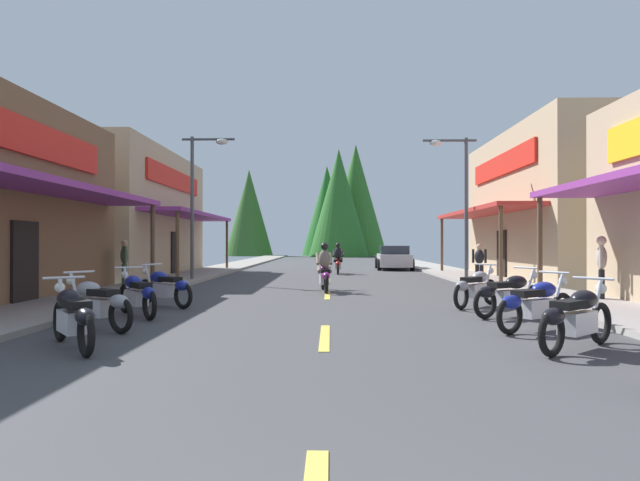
{
  "coord_description": "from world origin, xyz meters",
  "views": [
    {
      "loc": [
        0.1,
        -0.73,
        1.55
      ],
      "look_at": [
        -0.43,
        25.27,
        1.68
      ],
      "focal_mm": 29.72,
      "sensor_mm": 36.0,
      "label": 1
    }
  ],
  "objects_px": {
    "motorcycle_parked_right_2": "(536,303)",
    "motorcycle_parked_left_3": "(164,287)",
    "rider_cruising_lead": "(324,271)",
    "pedestrian_by_shop": "(124,260)",
    "motorcycle_parked_right_1": "(577,317)",
    "motorcycle_parked_left_1": "(96,303)",
    "streetlamp_left": "(200,186)",
    "motorcycle_parked_left_0": "(73,316)",
    "streetlamp_right": "(458,187)",
    "rider_cruising_trailing": "(338,261)",
    "pedestrian_browsing": "(479,261)",
    "motorcycle_parked_right_4": "(476,287)",
    "motorcycle_parked_left_2": "(137,294)",
    "motorcycle_parked_right_3": "(509,293)",
    "pedestrian_waiting": "(602,264)",
    "parked_car_curbside": "(394,258)"
  },
  "relations": [
    {
      "from": "motorcycle_parked_right_2",
      "to": "motorcycle_parked_left_3",
      "type": "bearing_deg",
      "value": 122.15
    },
    {
      "from": "rider_cruising_lead",
      "to": "pedestrian_by_shop",
      "type": "bearing_deg",
      "value": 75.93
    },
    {
      "from": "motorcycle_parked_right_1",
      "to": "motorcycle_parked_left_1",
      "type": "distance_m",
      "value": 7.92
    },
    {
      "from": "streetlamp_left",
      "to": "pedestrian_by_shop",
      "type": "xyz_separation_m",
      "value": [
        -1.87,
        -3.01,
        -2.85
      ]
    },
    {
      "from": "streetlamp_left",
      "to": "motorcycle_parked_left_0",
      "type": "xyz_separation_m",
      "value": [
        1.42,
        -13.32,
        -3.33
      ]
    },
    {
      "from": "motorcycle_parked_right_2",
      "to": "streetlamp_right",
      "type": "bearing_deg",
      "value": 49.17
    },
    {
      "from": "rider_cruising_trailing",
      "to": "pedestrian_browsing",
      "type": "relative_size",
      "value": 1.4
    },
    {
      "from": "pedestrian_by_shop",
      "to": "rider_cruising_lead",
      "type": "bearing_deg",
      "value": -39.27
    },
    {
      "from": "streetlamp_left",
      "to": "pedestrian_browsing",
      "type": "bearing_deg",
      "value": -5.27
    },
    {
      "from": "motorcycle_parked_right_1",
      "to": "motorcycle_parked_left_1",
      "type": "relative_size",
      "value": 0.92
    },
    {
      "from": "motorcycle_parked_right_4",
      "to": "motorcycle_parked_left_0",
      "type": "bearing_deg",
      "value": 167.66
    },
    {
      "from": "streetlamp_right",
      "to": "motorcycle_parked_left_2",
      "type": "relative_size",
      "value": 3.32
    },
    {
      "from": "motorcycle_parked_left_2",
      "to": "rider_cruising_lead",
      "type": "bearing_deg",
      "value": -73.36
    },
    {
      "from": "streetlamp_left",
      "to": "streetlamp_right",
      "type": "relative_size",
      "value": 1.02
    },
    {
      "from": "motorcycle_parked_left_0",
      "to": "rider_cruising_lead",
      "type": "height_order",
      "value": "rider_cruising_lead"
    },
    {
      "from": "streetlamp_right",
      "to": "rider_cruising_trailing",
      "type": "height_order",
      "value": "streetlamp_right"
    },
    {
      "from": "motorcycle_parked_right_4",
      "to": "pedestrian_by_shop",
      "type": "relative_size",
      "value": 0.99
    },
    {
      "from": "motorcycle_parked_right_3",
      "to": "motorcycle_parked_left_0",
      "type": "height_order",
      "value": "same"
    },
    {
      "from": "motorcycle_parked_right_3",
      "to": "streetlamp_right",
      "type": "bearing_deg",
      "value": 50.98
    },
    {
      "from": "motorcycle_parked_left_3",
      "to": "motorcycle_parked_right_2",
      "type": "bearing_deg",
      "value": -167.27
    },
    {
      "from": "pedestrian_browsing",
      "to": "streetlamp_right",
      "type": "bearing_deg",
      "value": 70.18
    },
    {
      "from": "motorcycle_parked_right_1",
      "to": "motorcycle_parked_left_1",
      "type": "xyz_separation_m",
      "value": [
        -7.75,
        1.65,
        0.0
      ]
    },
    {
      "from": "motorcycle_parked_right_3",
      "to": "pedestrian_waiting",
      "type": "height_order",
      "value": "pedestrian_waiting"
    },
    {
      "from": "rider_cruising_trailing",
      "to": "pedestrian_by_shop",
      "type": "relative_size",
      "value": 1.28
    },
    {
      "from": "motorcycle_parked_right_3",
      "to": "motorcycle_parked_left_3",
      "type": "bearing_deg",
      "value": 136.99
    },
    {
      "from": "motorcycle_parked_left_2",
      "to": "motorcycle_parked_right_2",
      "type": "bearing_deg",
      "value": -141.64
    },
    {
      "from": "streetlamp_right",
      "to": "motorcycle_parked_left_1",
      "type": "xyz_separation_m",
      "value": [
        -9.19,
        -11.53,
        -3.27
      ]
    },
    {
      "from": "motorcycle_parked_left_3",
      "to": "pedestrian_by_shop",
      "type": "bearing_deg",
      "value": -23.15
    },
    {
      "from": "motorcycle_parked_right_4",
      "to": "rider_cruising_trailing",
      "type": "bearing_deg",
      "value": 54.82
    },
    {
      "from": "motorcycle_parked_left_1",
      "to": "motorcycle_parked_left_3",
      "type": "distance_m",
      "value": 3.44
    },
    {
      "from": "motorcycle_parked_right_2",
      "to": "pedestrian_by_shop",
      "type": "distance_m",
      "value": 13.71
    },
    {
      "from": "motorcycle_parked_right_3",
      "to": "rider_cruising_trailing",
      "type": "bearing_deg",
      "value": 70.68
    },
    {
      "from": "motorcycle_parked_left_0",
      "to": "pedestrian_waiting",
      "type": "xyz_separation_m",
      "value": [
        10.76,
        6.1,
        0.52
      ]
    },
    {
      "from": "pedestrian_waiting",
      "to": "parked_car_curbside",
      "type": "xyz_separation_m",
      "value": [
        -3.25,
        17.59,
        -0.32
      ]
    },
    {
      "from": "pedestrian_browsing",
      "to": "pedestrian_waiting",
      "type": "xyz_separation_m",
      "value": [
        1.39,
        -6.22,
        0.13
      ]
    },
    {
      "from": "motorcycle_parked_right_2",
      "to": "rider_cruising_lead",
      "type": "xyz_separation_m",
      "value": [
        -3.82,
        7.45,
        0.17
      ]
    },
    {
      "from": "motorcycle_parked_right_3",
      "to": "motorcycle_parked_left_2",
      "type": "height_order",
      "value": "same"
    },
    {
      "from": "pedestrian_by_shop",
      "to": "pedestrian_browsing",
      "type": "bearing_deg",
      "value": -21.01
    },
    {
      "from": "motorcycle_parked_right_1",
      "to": "motorcycle_parked_left_1",
      "type": "bearing_deg",
      "value": 127.71
    },
    {
      "from": "streetlamp_right",
      "to": "pedestrian_waiting",
      "type": "height_order",
      "value": "streetlamp_right"
    },
    {
      "from": "motorcycle_parked_right_1",
      "to": "parked_car_curbside",
      "type": "xyz_separation_m",
      "value": [
        0.18,
        23.64,
        0.2
      ]
    },
    {
      "from": "pedestrian_by_shop",
      "to": "pedestrian_waiting",
      "type": "height_order",
      "value": "pedestrian_waiting"
    },
    {
      "from": "streetlamp_right",
      "to": "motorcycle_parked_left_3",
      "type": "height_order",
      "value": "streetlamp_right"
    },
    {
      "from": "rider_cruising_lead",
      "to": "rider_cruising_trailing",
      "type": "xyz_separation_m",
      "value": [
        0.57,
        9.78,
        0.0
      ]
    },
    {
      "from": "motorcycle_parked_left_1",
      "to": "parked_car_curbside",
      "type": "height_order",
      "value": "parked_car_curbside"
    },
    {
      "from": "rider_cruising_lead",
      "to": "streetlamp_left",
      "type": "bearing_deg",
      "value": 45.61
    },
    {
      "from": "motorcycle_parked_right_1",
      "to": "motorcycle_parked_left_3",
      "type": "bearing_deg",
      "value": 105.97
    },
    {
      "from": "motorcycle_parked_right_1",
      "to": "rider_cruising_trailing",
      "type": "distance_m",
      "value": 19.19
    },
    {
      "from": "streetlamp_left",
      "to": "motorcycle_parked_left_3",
      "type": "relative_size",
      "value": 3.26
    },
    {
      "from": "motorcycle_parked_left_3",
      "to": "pedestrian_waiting",
      "type": "distance_m",
      "value": 11.09
    }
  ]
}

